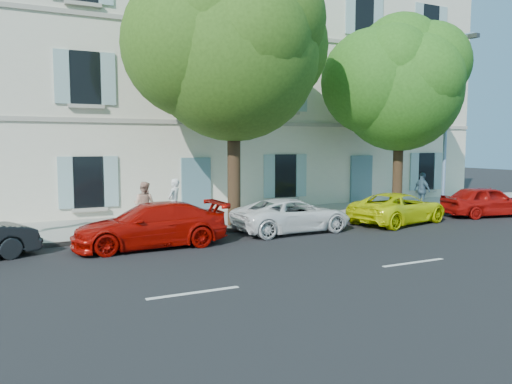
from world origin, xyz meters
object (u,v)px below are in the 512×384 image
car_red_coupe (151,225)px  pedestrian_a (174,202)px  pedestrian_b (144,205)px  tree_right (400,90)px  car_red_hatchback (486,201)px  tree_left (233,56)px  pedestrian_c (422,190)px  car_yellow_supercar (398,208)px  car_white_coupe (292,215)px  street_lamp (449,113)px

car_red_coupe → pedestrian_a: 2.99m
car_red_coupe → pedestrian_b: (0.44, 2.58, 0.30)m
car_red_coupe → tree_right: tree_right is taller
car_red_hatchback → tree_left: bearing=92.3°
pedestrian_a → pedestrian_c: 11.64m
pedestrian_c → car_yellow_supercar: bearing=124.9°
car_yellow_supercar → pedestrian_c: bearing=-69.9°
pedestrian_c → tree_right: bearing=93.0°
pedestrian_c → tree_left: bearing=95.0°
car_red_coupe → car_red_hatchback: (14.42, -0.02, -0.01)m
car_red_coupe → pedestrian_a: bearing=149.4°
car_red_coupe → car_yellow_supercar: car_red_coupe is taller
tree_left → car_red_hatchback: bearing=-9.8°
pedestrian_b → tree_left: bearing=-151.3°
tree_left → tree_right: size_ratio=1.14×
car_white_coupe → car_red_hatchback: 9.33m
car_red_hatchback → tree_left: 12.34m
car_white_coupe → street_lamp: (8.56, 1.13, 3.83)m
car_red_hatchback → pedestrian_a: pedestrian_a is taller
tree_right → car_white_coupe: bearing=-163.0°
street_lamp → pedestrian_a: (-12.15, 1.07, -3.42)m
car_yellow_supercar → pedestrian_b: bearing=62.6°
tree_left → street_lamp: 10.28m
tree_left → street_lamp: tree_left is taller
car_red_coupe → car_red_hatchback: bearing=89.9°
car_red_coupe → pedestrian_b: pedestrian_b is taller
car_red_hatchback → pedestrian_a: size_ratio=2.26×
car_red_coupe → tree_right: bearing=101.4°
car_white_coupe → pedestrian_c: size_ratio=2.60×
tree_right → pedestrian_c: size_ratio=5.01×
car_red_coupe → pedestrian_c: 13.37m
car_red_hatchback → pedestrian_a: bearing=90.8°
car_white_coupe → car_red_hatchback: car_red_hatchback is taller
car_red_hatchback → car_yellow_supercar: bearing=99.6°
tree_right → pedestrian_c: tree_right is taller
pedestrian_a → pedestrian_c: size_ratio=1.04×
tree_left → car_red_coupe: bearing=-152.3°
car_red_hatchback → car_red_coupe: bearing=102.0°
car_red_coupe → pedestrian_c: (13.15, 2.39, 0.31)m
car_red_hatchback → street_lamp: 4.13m
tree_right → pedestrian_c: bearing=1.2°
car_yellow_supercar → tree_left: size_ratio=0.46×
tree_right → car_yellow_supercar: bearing=-130.7°
car_white_coupe → pedestrian_c: 8.31m
car_white_coupe → pedestrian_c: bearing=-77.3°
pedestrian_a → car_white_coupe: bearing=105.4°
tree_right → street_lamp: (2.03, -0.87, -0.99)m
tree_left → street_lamp: bearing=-2.1°
car_yellow_supercar → pedestrian_a: 8.60m
pedestrian_a → pedestrian_b: 1.07m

